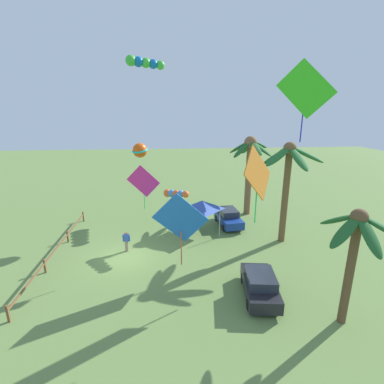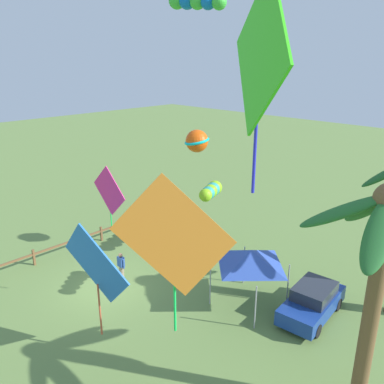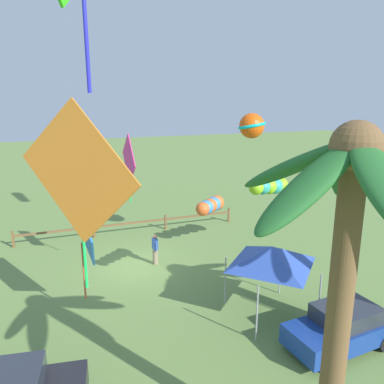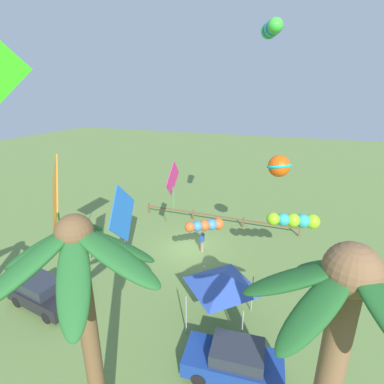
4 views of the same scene
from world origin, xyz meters
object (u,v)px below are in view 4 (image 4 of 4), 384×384
object	(u,v)px
parked_car_1	(234,361)
kite_tube_5	(295,220)
parked_car_0	(43,293)
palm_tree_1	(82,281)
kite_diamond_1	(55,195)
festival_tent	(222,279)
palm_tree_0	(340,328)
kite_tube_0	(206,225)
kite_diamond_7	(173,179)
kite_ball_2	(279,166)
kite_diamond_4	(123,215)
kite_tube_6	(272,29)
spectator_0	(202,241)

from	to	relation	value
parked_car_1	kite_tube_5	world-z (taller)	kite_tube_5
parked_car_0	palm_tree_1	bearing A→B (deg)	149.11
palm_tree_1	kite_diamond_1	bearing A→B (deg)	-39.95
festival_tent	parked_car_1	bearing A→B (deg)	115.77
palm_tree_0	parked_car_0	xyz separation A→B (m)	(13.20, -3.00, -4.95)
parked_car_0	kite_tube_0	distance (m)	9.37
parked_car_0	kite_diamond_1	world-z (taller)	kite_diamond_1
parked_car_1	kite_tube_5	distance (m)	8.49
kite_tube_5	kite_diamond_7	distance (m)	7.69
palm_tree_0	kite_ball_2	bearing A→B (deg)	-77.30
kite_diamond_4	kite_tube_6	distance (m)	12.57
festival_tent	kite_ball_2	size ratio (longest dim) A/B	1.49
parked_car_1	kite_diamond_1	distance (m)	10.08
kite_diamond_1	kite_diamond_7	size ratio (longest dim) A/B	1.58
palm_tree_0	kite_tube_5	world-z (taller)	palm_tree_0
palm_tree_0	kite_tube_5	bearing A→B (deg)	-83.82
kite_ball_2	kite_diamond_4	xyz separation A→B (m)	(8.51, 3.01, -3.03)
kite_diamond_1	kite_ball_2	xyz separation A→B (m)	(-8.70, -7.49, 0.33)
palm_tree_1	spectator_0	distance (m)	13.38
palm_tree_1	kite_diamond_7	xyz separation A→B (m)	(2.16, -10.68, -0.38)
palm_tree_0	palm_tree_1	distance (m)	6.47
kite_tube_5	parked_car_1	bearing A→B (deg)	77.59
festival_tent	kite_diamond_4	distance (m)	7.22
parked_car_1	spectator_0	size ratio (longest dim) A/B	2.54
kite_tube_0	kite_tube_6	bearing A→B (deg)	-138.45
parked_car_0	parked_car_1	xyz separation A→B (m)	(-10.38, 0.46, 0.00)
kite_diamond_1	palm_tree_1	bearing A→B (deg)	140.05
palm_tree_1	kite_tube_6	bearing A→B (deg)	-106.35
palm_tree_1	festival_tent	size ratio (longest dim) A/B	2.79
kite_diamond_1	kite_tube_6	bearing A→B (deg)	-138.98
palm_tree_0	kite_diamond_4	bearing A→B (deg)	-33.97
parked_car_0	palm_tree_0	bearing A→B (deg)	167.18
parked_car_0	kite_tube_0	bearing A→B (deg)	-149.46
parked_car_1	parked_car_0	bearing A→B (deg)	-2.51
kite_tube_6	palm_tree_1	bearing A→B (deg)	73.65
palm_tree_0	kite_diamond_7	bearing A→B (deg)	-48.38
kite_diamond_1	kite_ball_2	distance (m)	11.48
palm_tree_0	kite_diamond_7	xyz separation A→B (m)	(8.53, -9.60, -0.00)
spectator_0	kite_tube_5	world-z (taller)	kite_tube_5
parked_car_0	kite_ball_2	bearing A→B (deg)	-146.14
kite_tube_0	kite_ball_2	xyz separation A→B (m)	(-3.31, -2.83, 2.93)
parked_car_1	spectator_0	xyz separation A→B (m)	(4.27, -8.65, 0.06)
palm_tree_0	kite_diamond_1	size ratio (longest dim) A/B	1.66
kite_diamond_4	kite_diamond_7	world-z (taller)	kite_diamond_7
kite_ball_2	festival_tent	bearing A→B (deg)	71.11
parked_car_0	kite_tube_5	xyz separation A→B (m)	(-12.08, -7.29, 3.05)
spectator_0	kite_diamond_4	world-z (taller)	kite_diamond_4
kite_tube_5	kite_diamond_1	bearing A→B (deg)	37.03
kite_ball_2	kite_tube_5	distance (m)	3.35
kite_tube_0	kite_diamond_7	bearing A→B (deg)	-36.28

